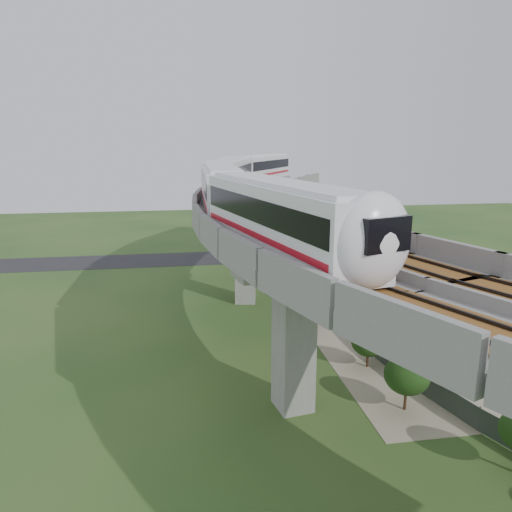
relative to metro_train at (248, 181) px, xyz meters
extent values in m
plane|color=#264A1D|center=(-0.95, -8.48, -12.31)|extent=(160.00, 160.00, 0.00)
cube|color=gray|center=(13.05, -10.48, -12.29)|extent=(18.00, 26.00, 0.04)
cube|color=#232326|center=(-0.95, 21.52, -12.29)|extent=(60.00, 8.00, 0.03)
cube|color=#99968E|center=(8.16, 23.32, -8.11)|extent=(2.86, 2.93, 8.40)
cube|color=#99968E|center=(8.16, 23.32, -3.31)|extent=(7.21, 5.74, 1.20)
cube|color=#99968E|center=(-0.04, 1.94, -8.11)|extent=(2.35, 2.51, 8.40)
cube|color=#99968E|center=(-0.04, 1.94, -3.31)|extent=(7.31, 3.58, 1.20)
cube|color=#99968E|center=(-0.04, -18.90, -8.11)|extent=(2.35, 2.51, 8.40)
cube|color=#99968E|center=(-0.04, -18.90, -3.31)|extent=(7.31, 3.58, 1.20)
cube|color=gray|center=(5.24, 18.06, -2.31)|extent=(16.42, 20.91, 0.80)
cube|color=gray|center=(1.38, 19.96, -1.41)|extent=(8.66, 17.08, 1.00)
cube|color=gray|center=(9.09, 16.16, -1.41)|extent=(8.66, 17.08, 1.00)
cube|color=brown|center=(3.26, 19.03, -1.85)|extent=(10.68, 18.08, 0.12)
cube|color=black|center=(3.26, 19.03, -1.73)|extent=(9.69, 17.59, 0.12)
cube|color=brown|center=(7.21, 17.09, -1.85)|extent=(10.68, 18.08, 0.12)
cube|color=black|center=(7.21, 17.09, -1.73)|extent=(9.69, 17.59, 0.12)
cube|color=gray|center=(-0.25, 0.65, -2.31)|extent=(11.77, 20.03, 0.80)
cube|color=gray|center=(-4.50, 1.30, -1.41)|extent=(3.22, 18.71, 1.00)
cube|color=gray|center=(4.00, 0.00, -1.41)|extent=(3.22, 18.71, 1.00)
cube|color=brown|center=(-2.43, 0.99, -1.85)|extent=(5.44, 19.05, 0.12)
cube|color=black|center=(-2.43, 0.99, -1.73)|extent=(4.35, 18.88, 0.12)
cube|color=brown|center=(1.92, 0.32, -1.85)|extent=(5.44, 19.05, 0.12)
cube|color=black|center=(1.92, 0.32, -1.73)|extent=(4.35, 18.88, 0.12)
cube|color=gray|center=(-0.25, -17.60, -2.31)|extent=(11.77, 20.03, 0.80)
cube|color=gray|center=(-4.50, -18.26, -1.41)|extent=(3.22, 18.71, 1.00)
cube|color=gray|center=(4.00, -16.95, -1.41)|extent=(3.22, 18.71, 1.00)
cube|color=brown|center=(-2.43, -17.94, -1.85)|extent=(5.44, 19.05, 0.12)
cube|color=black|center=(-2.43, -17.94, -1.73)|extent=(4.35, 18.88, 0.12)
cube|color=brown|center=(1.92, -17.27, -1.85)|extent=(5.44, 19.05, 0.12)
cube|color=black|center=(1.92, -17.27, -1.73)|extent=(4.35, 18.88, 0.12)
cube|color=white|center=(-1.65, -22.08, -0.07)|extent=(5.91, 15.23, 3.20)
cube|color=white|center=(-1.65, -22.08, 1.63)|extent=(5.22, 14.38, 0.22)
cube|color=black|center=(-1.65, -22.08, 0.38)|extent=(5.84, 14.66, 1.15)
cube|color=#AF111E|center=(-1.65, -22.08, -0.82)|extent=(5.84, 14.66, 0.30)
cube|color=black|center=(-1.65, -22.08, -1.53)|extent=(4.64, 12.86, 0.28)
cube|color=white|center=(-3.12, -6.59, -0.07)|extent=(3.15, 15.08, 3.20)
cube|color=white|center=(-3.12, -6.59, 1.63)|extent=(2.59, 14.31, 0.22)
cube|color=black|center=(-3.12, -6.59, 0.38)|extent=(3.20, 14.48, 1.15)
cube|color=#AF111E|center=(-3.12, -6.59, -0.82)|extent=(3.20, 14.48, 0.30)
cube|color=black|center=(-3.12, -6.59, -1.53)|extent=(2.29, 12.80, 0.28)
cube|color=white|center=(-0.71, 8.78, -0.07)|extent=(6.76, 15.16, 3.20)
cube|color=white|center=(-0.71, 8.78, 1.63)|extent=(6.03, 14.29, 0.22)
cube|color=black|center=(-0.71, 8.78, 0.38)|extent=(6.65, 14.60, 1.15)
cube|color=#AF111E|center=(-0.71, 8.78, -0.82)|extent=(6.65, 14.60, 0.30)
cube|color=black|center=(-0.71, 8.78, -1.53)|extent=(5.36, 12.78, 0.28)
cube|color=white|center=(5.44, 23.07, -0.07)|extent=(9.94, 14.30, 3.20)
cube|color=white|center=(5.44, 23.07, 1.63)|extent=(9.09, 13.38, 0.22)
cube|color=black|center=(5.44, 23.07, 0.38)|extent=(9.68, 13.81, 1.15)
cube|color=#AF111E|center=(5.44, 23.07, -0.82)|extent=(9.68, 13.81, 0.30)
cube|color=black|center=(5.44, 23.07, -1.53)|extent=(8.10, 11.95, 0.28)
ellipsoid|color=white|center=(0.35, -29.05, 0.08)|extent=(3.74, 2.82, 3.64)
cylinder|color=#2D382D|center=(11.30, 10.82, -11.56)|extent=(0.08, 0.08, 1.50)
cube|color=#2D382D|center=(10.43, 8.50, -11.56)|extent=(1.69, 4.77, 1.40)
cylinder|color=#2D382D|center=(9.67, 6.15, -11.56)|extent=(0.08, 0.08, 1.50)
cube|color=#2D382D|center=(9.02, 3.76, -11.56)|extent=(1.23, 4.91, 1.40)
cylinder|color=#2D382D|center=(8.49, 1.35, -11.56)|extent=(0.08, 0.08, 1.50)
cube|color=#2D382D|center=(8.08, -1.09, -11.56)|extent=(0.75, 4.99, 1.40)
cylinder|color=#2D382D|center=(7.78, -3.54, -11.56)|extent=(0.08, 0.08, 1.50)
cube|color=#2D382D|center=(7.61, -6.01, -11.56)|extent=(0.27, 5.04, 1.40)
cylinder|color=#2D382D|center=(7.55, -8.48, -11.56)|extent=(0.08, 0.08, 1.50)
cube|color=#2D382D|center=(7.61, -10.95, -11.56)|extent=(0.27, 5.04, 1.40)
cylinder|color=#2D382D|center=(7.78, -13.41, -11.56)|extent=(0.08, 0.08, 1.50)
cube|color=#2D382D|center=(8.08, -15.87, -11.56)|extent=(0.75, 4.99, 1.40)
cylinder|color=#2D382D|center=(8.49, -18.30, -11.56)|extent=(0.08, 0.08, 1.50)
cube|color=#2D382D|center=(9.02, -20.72, -11.56)|extent=(1.23, 4.91, 1.40)
cylinder|color=#2D382D|center=(9.67, -23.10, -11.56)|extent=(0.08, 0.08, 1.50)
cylinder|color=#382314|center=(10.25, 14.06, -11.51)|extent=(0.18, 0.18, 1.60)
ellipsoid|color=#183711|center=(10.25, 14.06, -9.95)|extent=(2.54, 2.54, 2.16)
cylinder|color=#382314|center=(8.34, 7.42, -11.47)|extent=(0.18, 0.18, 1.67)
ellipsoid|color=#183711|center=(8.34, 7.42, -10.05)|extent=(1.95, 1.95, 1.66)
cylinder|color=#382314|center=(5.78, 0.44, -11.45)|extent=(0.18, 0.18, 1.71)
ellipsoid|color=#183711|center=(5.78, 0.44, -10.05)|extent=(1.84, 1.84, 1.56)
cylinder|color=#382314|center=(4.98, -6.46, -11.57)|extent=(0.18, 0.18, 1.47)
ellipsoid|color=#183711|center=(4.98, -6.46, -10.26)|extent=(1.91, 1.91, 1.62)
cylinder|color=#382314|center=(6.53, -14.40, -11.70)|extent=(0.18, 0.18, 1.22)
ellipsoid|color=#183711|center=(6.53, -14.40, -10.35)|extent=(2.45, 2.45, 2.08)
cylinder|color=#382314|center=(6.59, -20.33, -11.57)|extent=(0.18, 0.18, 1.47)
ellipsoid|color=#183711|center=(6.59, -20.33, -10.02)|extent=(2.72, 2.72, 2.31)
imported|color=silver|center=(11.74, -13.76, -11.74)|extent=(1.47, 3.19, 1.06)
imported|color=black|center=(15.33, -6.35, -11.66)|extent=(4.25, 1.79, 1.23)
camera|label=1|loc=(-6.66, -45.89, 3.65)|focal=35.00mm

